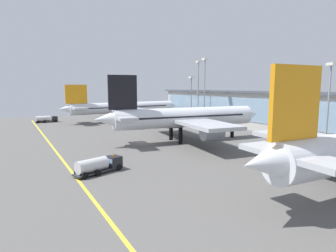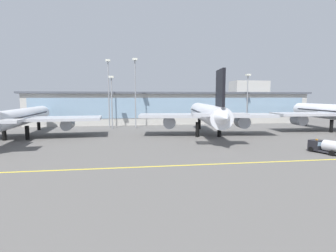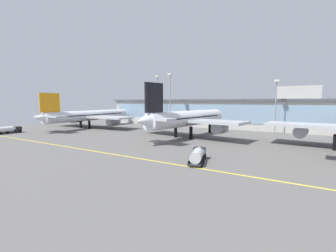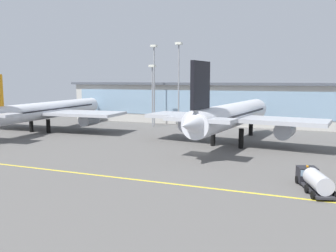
# 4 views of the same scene
# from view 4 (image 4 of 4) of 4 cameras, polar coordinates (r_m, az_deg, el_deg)

# --- Properties ---
(ground_plane) EXTENTS (180.00, 180.00, 0.00)m
(ground_plane) POSITION_cam_4_polar(r_m,az_deg,el_deg) (73.60, 4.74, -4.35)
(ground_plane) COLOR #5B5956
(taxiway_centreline_stripe) EXTENTS (144.00, 0.50, 0.01)m
(taxiway_centreline_stripe) POSITION_cam_4_polar(r_m,az_deg,el_deg) (53.56, -2.27, -8.84)
(taxiway_centreline_stripe) COLOR yellow
(taxiway_centreline_stripe) RESTS_ON ground
(terminal_building) EXTENTS (124.82, 14.00, 19.11)m
(terminal_building) POSITION_cam_4_polar(r_m,az_deg,el_deg) (120.29, 12.48, 3.66)
(terminal_building) COLOR beige
(terminal_building) RESTS_ON ground
(airliner_near_left) EXTENTS (45.81, 57.20, 16.20)m
(airliner_near_left) POSITION_cam_4_polar(r_m,az_deg,el_deg) (110.12, -18.72, 2.30)
(airliner_near_left) COLOR black
(airliner_near_left) RESTS_ON ground
(airliner_near_right) EXTENTS (42.04, 50.32, 18.29)m
(airliner_near_right) POSITION_cam_4_polar(r_m,az_deg,el_deg) (82.99, 10.08, 1.57)
(airliner_near_right) COLOR black
(airliner_near_right) RESTS_ON ground
(fuel_tanker_truck) EXTENTS (5.22, 9.35, 2.90)m
(fuel_tanker_truck) POSITION_cam_4_polar(r_m,az_deg,el_deg) (53.05, 22.16, -7.87)
(fuel_tanker_truck) COLOR black
(fuel_tanker_truck) RESTS_ON ground
(apron_light_mast_west) EXTENTS (1.80, 1.80, 19.47)m
(apron_light_mast_west) POSITION_cam_4_polar(r_m,az_deg,el_deg) (113.20, -2.50, 6.49)
(apron_light_mast_west) COLOR gray
(apron_light_mast_west) RESTS_ON ground
(apron_light_mast_east) EXTENTS (1.80, 1.80, 25.98)m
(apron_light_mast_east) POSITION_cam_4_polar(r_m,az_deg,el_deg) (117.79, -2.22, 8.29)
(apron_light_mast_east) COLOR gray
(apron_light_mast_east) RESTS_ON ground
(apron_light_mast_far_east) EXTENTS (1.80, 1.80, 26.02)m
(apron_light_mast_far_east) POSITION_cam_4_polar(r_m,az_deg,el_deg) (110.02, 1.71, 8.36)
(apron_light_mast_far_east) COLOR gray
(apron_light_mast_far_east) RESTS_ON ground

